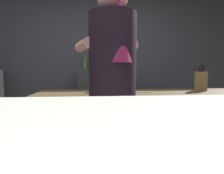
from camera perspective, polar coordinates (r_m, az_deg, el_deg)
The scene contains 9 objects.
wall_back at distance 3.45m, azimuth -2.87°, elevation 8.92°, with size 5.20×0.10×2.70m, color #4B4954.
prep_counter at distance 1.99m, azimuth 9.39°, elevation -14.77°, with size 2.10×0.60×0.91m, color #4A3A25.
back_shelf at distance 3.22m, azimuth -2.74°, elevation -4.73°, with size 0.83×0.36×1.15m, color #3A3F3F.
bartender at distance 1.37m, azimuth 0.36°, elevation 0.16°, with size 0.50×0.55×1.75m.
knife_block at distance 2.19m, azimuth 25.33°, elevation 1.72°, with size 0.10×0.08×0.28m.
mixing_bowl at distance 1.86m, azimuth -4.10°, elevation -0.86°, with size 0.17×0.17×0.05m, color slate.
chefs_knife at distance 1.82m, azimuth 7.97°, elevation -1.69°, with size 0.24×0.03×0.01m, color silver.
bottle_olive_oil at distance 3.19m, azimuth -3.70°, elevation 7.09°, with size 0.07×0.07×0.23m.
bottle_hot_sauce at distance 3.25m, azimuth -8.18°, elevation 7.22°, with size 0.06×0.06×0.25m.
Camera 1 is at (-0.12, -1.25, 1.15)m, focal length 30.20 mm.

